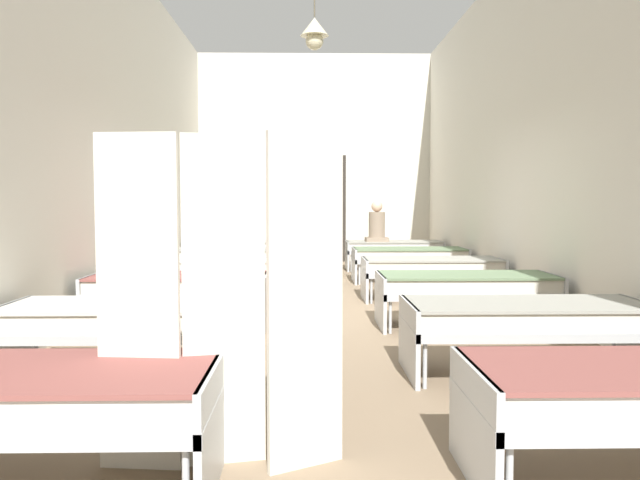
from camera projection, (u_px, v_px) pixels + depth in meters
ground_plane at (321, 316)px, 7.75m from camera, size 5.80×13.66×0.10m
room_shell at (319, 132)px, 8.80m from camera, size 5.60×13.26×4.66m
bed_left_row_0 at (14, 397)px, 2.95m from camera, size 1.90×0.84×0.57m
bed_left_row_1 at (129, 321)px, 4.84m from camera, size 1.90×0.84×0.57m
bed_right_row_1 at (527, 319)px, 4.91m from camera, size 1.90×0.84×0.57m
bed_left_row_2 at (179, 287)px, 6.74m from camera, size 1.90×0.84×0.57m
bed_right_row_2 at (466, 286)px, 6.80m from camera, size 1.90×0.84×0.57m
bed_left_row_3 at (207, 268)px, 8.63m from camera, size 1.90×0.84×0.57m
bed_right_row_3 at (431, 268)px, 8.70m from camera, size 1.90×0.84×0.57m
bed_left_row_4 at (225, 256)px, 10.53m from camera, size 1.90×0.84×0.57m
bed_right_row_4 at (409, 256)px, 10.59m from camera, size 1.90×0.84×0.57m
bed_left_row_5 at (238, 248)px, 12.43m from camera, size 1.90×0.84×0.57m
bed_right_row_5 at (394, 248)px, 12.49m from camera, size 1.90×0.84×0.57m
nurse_near_aisle at (328, 249)px, 11.06m from camera, size 0.52×0.52×1.49m
patient_seated_primary at (377, 226)px, 12.36m from camera, size 0.44×0.44×0.80m
potted_plant at (317, 231)px, 11.72m from camera, size 0.60×0.60×1.26m
privacy_screen at (223, 302)px, 3.18m from camera, size 1.24×0.23×1.70m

